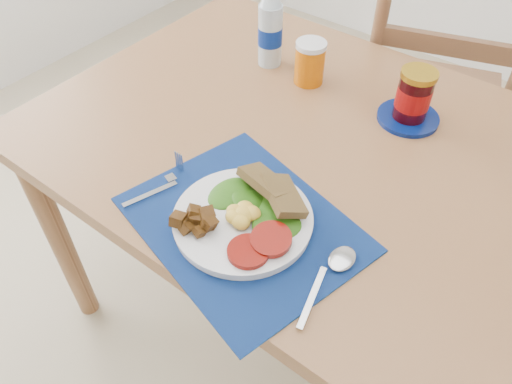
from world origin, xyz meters
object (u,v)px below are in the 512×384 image
at_px(juice_glass, 310,64).
at_px(breakfast_plate, 239,217).
at_px(jam_on_saucer, 413,99).
at_px(water_bottle, 270,30).
at_px(chair_far, 438,73).

bearing_deg(juice_glass, breakfast_plate, -71.47).
xyz_separation_m(breakfast_plate, jam_on_saucer, (0.11, 0.48, 0.03)).
relative_size(breakfast_plate, juice_glass, 2.52).
relative_size(breakfast_plate, water_bottle, 1.21).
xyz_separation_m(water_bottle, jam_on_saucer, (0.40, -0.00, -0.04)).
distance_m(water_bottle, juice_glass, 0.14).
xyz_separation_m(chair_far, breakfast_plate, (-0.02, -0.95, 0.17)).
bearing_deg(breakfast_plate, juice_glass, 128.47).
distance_m(chair_far, water_bottle, 0.61).
xyz_separation_m(breakfast_plate, water_bottle, (-0.29, 0.48, 0.07)).
bearing_deg(breakfast_plate, chair_far, 108.57).
bearing_deg(juice_glass, jam_on_saucer, 1.66).
bearing_deg(water_bottle, breakfast_plate, -59.32).
bearing_deg(juice_glass, water_bottle, 175.45).
bearing_deg(chair_far, breakfast_plate, 70.98).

